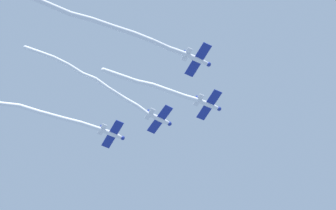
% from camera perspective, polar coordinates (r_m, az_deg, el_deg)
% --- Properties ---
extents(airplane_lead, '(5.94, 4.96, 1.57)m').
position_cam_1_polar(airplane_lead, '(81.53, 4.68, 0.05)').
color(airplane_lead, silver).
extents(smoke_trail_lead, '(10.23, 13.40, 1.81)m').
position_cam_1_polar(smoke_trail_lead, '(78.55, -1.89, 2.23)').
color(smoke_trail_lead, white).
extents(airplane_left_wing, '(6.11, 4.78, 1.57)m').
position_cam_1_polar(airplane_left_wing, '(83.02, -0.97, -1.60)').
color(airplane_left_wing, silver).
extents(smoke_trail_left_wing, '(12.99, 18.89, 5.61)m').
position_cam_1_polar(smoke_trail_left_wing, '(82.40, -9.05, 3.07)').
color(smoke_trail_left_wing, white).
extents(airplane_right_wing, '(5.97, 4.93, 1.57)m').
position_cam_1_polar(airplane_right_wing, '(77.13, 3.41, 5.21)').
color(airplane_right_wing, silver).
extents(smoke_trail_right_wing, '(17.35, 25.16, 3.25)m').
position_cam_1_polar(smoke_trail_right_wing, '(73.26, -8.57, 9.61)').
color(smoke_trail_right_wing, white).
extents(airplane_slot, '(6.01, 4.90, 1.57)m').
position_cam_1_polar(airplane_slot, '(85.10, -6.38, -3.29)').
color(airplane_slot, silver).
extents(smoke_trail_slot, '(25.28, 21.54, 1.44)m').
position_cam_1_polar(smoke_trail_slot, '(85.53, -18.42, -0.26)').
color(smoke_trail_slot, white).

